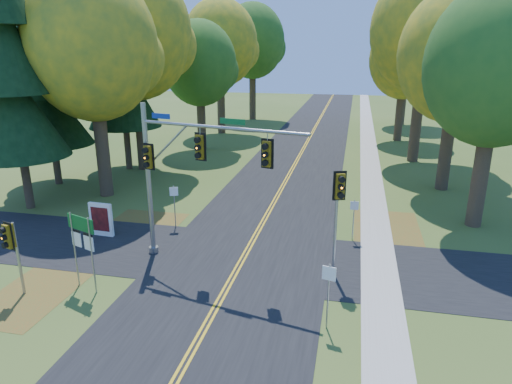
% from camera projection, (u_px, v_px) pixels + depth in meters
% --- Properties ---
extents(ground, '(160.00, 160.00, 0.00)m').
position_uv_depth(ground, '(233.00, 278.00, 19.61)').
color(ground, '#39521D').
rests_on(ground, ground).
extents(road_main, '(8.00, 160.00, 0.02)m').
position_uv_depth(road_main, '(233.00, 277.00, 19.61)').
color(road_main, black).
rests_on(road_main, ground).
extents(road_cross, '(60.00, 6.00, 0.02)m').
position_uv_depth(road_cross, '(244.00, 257.00, 21.47)').
color(road_cross, black).
rests_on(road_cross, ground).
extents(centerline_left, '(0.10, 160.00, 0.01)m').
position_uv_depth(centerline_left, '(230.00, 277.00, 19.62)').
color(centerline_left, gold).
rests_on(centerline_left, road_main).
extents(centerline_right, '(0.10, 160.00, 0.01)m').
position_uv_depth(centerline_right, '(235.00, 277.00, 19.58)').
color(centerline_right, gold).
rests_on(centerline_right, road_main).
extents(sidewalk_east, '(1.60, 160.00, 0.06)m').
position_uv_depth(sidewalk_east, '(381.00, 293.00, 18.35)').
color(sidewalk_east, '#9E998E').
rests_on(sidewalk_east, ground).
extents(leaf_patch_w_near, '(4.00, 6.00, 0.00)m').
position_uv_depth(leaf_patch_w_near, '(136.00, 230.00, 24.65)').
color(leaf_patch_w_near, brown).
rests_on(leaf_patch_w_near, ground).
extents(leaf_patch_e, '(3.50, 8.00, 0.00)m').
position_uv_depth(leaf_patch_e, '(388.00, 237.00, 23.82)').
color(leaf_patch_e, brown).
rests_on(leaf_patch_e, ground).
extents(leaf_patch_w_far, '(3.00, 5.00, 0.00)m').
position_uv_depth(leaf_patch_w_far, '(33.00, 294.00, 18.34)').
color(leaf_patch_w_far, brown).
rests_on(leaf_patch_w_far, ground).
extents(tree_w_a, '(8.00, 8.00, 14.15)m').
position_uv_depth(tree_w_a, '(93.00, 46.00, 27.70)').
color(tree_w_a, '#38281C').
rests_on(tree_w_a, ground).
extents(tree_e_a, '(7.20, 7.20, 12.73)m').
position_uv_depth(tree_e_a, '(498.00, 66.00, 22.83)').
color(tree_e_a, '#38281C').
rests_on(tree_e_a, ground).
extents(tree_w_b, '(8.60, 8.60, 15.38)m').
position_uv_depth(tree_w_b, '(135.00, 34.00, 33.98)').
color(tree_w_b, '#38281C').
rests_on(tree_w_b, ground).
extents(tree_e_b, '(7.60, 7.60, 13.33)m').
position_uv_depth(tree_e_b, '(459.00, 56.00, 29.17)').
color(tree_e_b, '#38281C').
rests_on(tree_e_b, ground).
extents(tree_w_c, '(6.80, 6.80, 11.91)m').
position_uv_depth(tree_w_c, '(200.00, 64.00, 41.89)').
color(tree_w_c, '#38281C').
rests_on(tree_w_c, ground).
extents(tree_e_c, '(8.80, 8.80, 15.79)m').
position_uv_depth(tree_e_c, '(427.00, 31.00, 36.41)').
color(tree_e_c, '#38281C').
rests_on(tree_e_c, ground).
extents(tree_w_d, '(8.20, 8.20, 14.56)m').
position_uv_depth(tree_w_d, '(221.00, 43.00, 49.56)').
color(tree_w_d, '#38281C').
rests_on(tree_w_d, ground).
extents(tree_e_d, '(7.00, 7.00, 12.32)m').
position_uv_depth(tree_e_d, '(405.00, 59.00, 45.81)').
color(tree_e_d, '#38281C').
rests_on(tree_e_d, ground).
extents(tree_w_e, '(8.40, 8.40, 14.97)m').
position_uv_depth(tree_w_e, '(253.00, 42.00, 59.37)').
color(tree_w_e, '#38281C').
rests_on(tree_w_e, ground).
extents(tree_e_e, '(7.80, 7.80, 13.74)m').
position_uv_depth(tree_e_e, '(408.00, 49.00, 55.24)').
color(tree_e_e, '#38281C').
rests_on(tree_e_e, ground).
extents(pine_a, '(5.60, 5.60, 19.48)m').
position_uv_depth(pine_a, '(6.00, 52.00, 25.33)').
color(pine_a, '#38281C').
rests_on(pine_a, ground).
extents(pine_b, '(5.60, 5.60, 17.31)m').
position_uv_depth(pine_b, '(43.00, 67.00, 30.60)').
color(pine_b, '#38281C').
rests_on(pine_b, ground).
extents(pine_c, '(5.60, 5.60, 20.56)m').
position_uv_depth(pine_c, '(119.00, 44.00, 34.17)').
color(pine_c, '#38281C').
rests_on(pine_c, ground).
extents(traffic_mast, '(7.73, 1.98, 7.16)m').
position_uv_depth(traffic_mast, '(183.00, 164.00, 19.77)').
color(traffic_mast, gray).
rests_on(traffic_mast, ground).
extents(east_signal_pole, '(0.53, 0.63, 4.74)m').
position_uv_depth(east_signal_pole, '(339.00, 198.00, 18.64)').
color(east_signal_pole, '#93969B').
rests_on(east_signal_pole, ground).
extents(ped_signal_pole, '(0.48, 0.58, 3.16)m').
position_uv_depth(ped_signal_pole, '(10.00, 242.00, 17.49)').
color(ped_signal_pole, gray).
rests_on(ped_signal_pole, ground).
extents(route_sign_cluster, '(1.43, 0.57, 3.25)m').
position_uv_depth(route_sign_cluster, '(82.00, 237.00, 18.04)').
color(route_sign_cluster, gray).
rests_on(route_sign_cluster, ground).
extents(info_kiosk, '(1.30, 0.28, 1.79)m').
position_uv_depth(info_kiosk, '(101.00, 220.00, 23.72)').
color(info_kiosk, white).
rests_on(info_kiosk, ground).
extents(reg_sign_e_north, '(0.41, 0.08, 2.16)m').
position_uv_depth(reg_sign_e_north, '(354.00, 213.00, 23.02)').
color(reg_sign_e_north, gray).
rests_on(reg_sign_e_north, ground).
extents(reg_sign_e_south, '(0.47, 0.13, 2.49)m').
position_uv_depth(reg_sign_e_south, '(329.00, 285.00, 15.60)').
color(reg_sign_e_south, gray).
rests_on(reg_sign_e_south, ground).
extents(reg_sign_w, '(0.43, 0.21, 2.37)m').
position_uv_depth(reg_sign_w, '(174.00, 199.00, 24.65)').
color(reg_sign_w, gray).
rests_on(reg_sign_w, ground).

